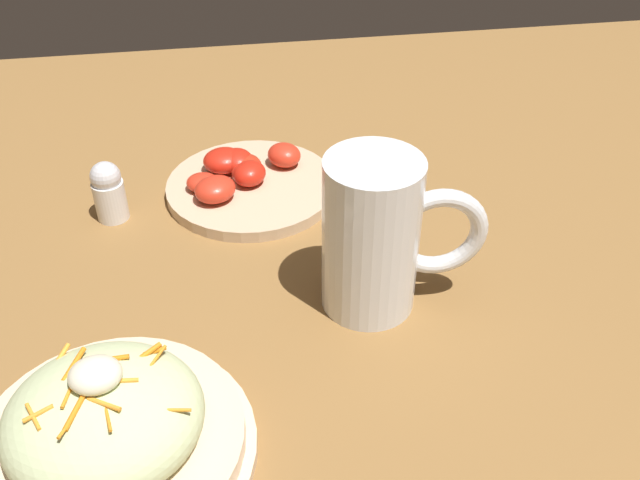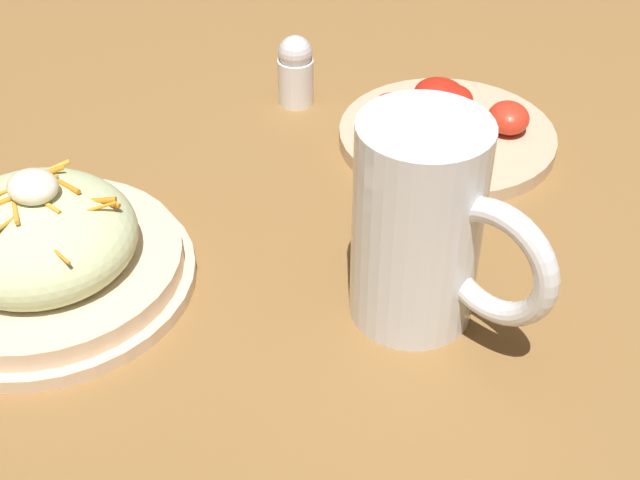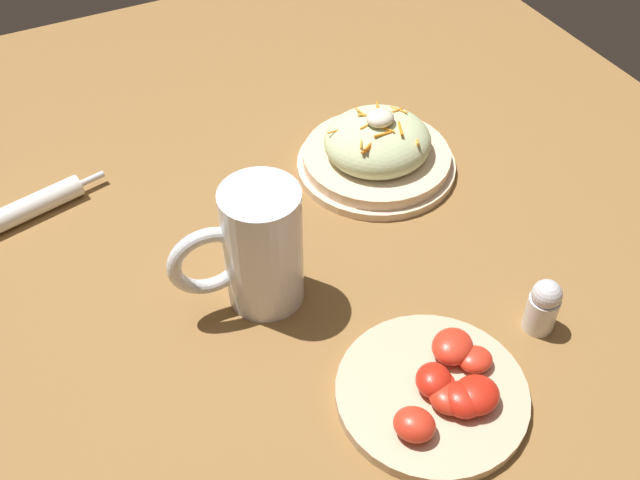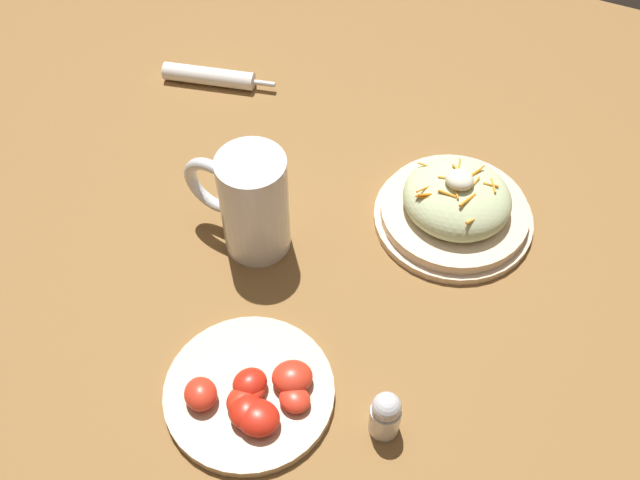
{
  "view_description": "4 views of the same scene",
  "coord_description": "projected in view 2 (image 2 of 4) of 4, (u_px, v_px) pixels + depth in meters",
  "views": [
    {
      "loc": [
        -0.12,
        -0.45,
        0.46
      ],
      "look_at": [
        -0.04,
        0.05,
        0.07
      ],
      "focal_mm": 39.2,
      "sensor_mm": 36.0,
      "label": 1
    },
    {
      "loc": [
        0.24,
        -0.37,
        0.44
      ],
      "look_at": [
        -0.06,
        0.02,
        0.05
      ],
      "focal_mm": 48.84,
      "sensor_mm": 36.0,
      "label": 2
    },
    {
      "loc": [
        0.21,
        0.6,
        0.67
      ],
      "look_at": [
        -0.06,
        0.04,
        0.06
      ],
      "focal_mm": 42.19,
      "sensor_mm": 36.0,
      "label": 3
    },
    {
      "loc": [
        -0.33,
        0.58,
        0.81
      ],
      "look_at": [
        -0.09,
        0.06,
        0.07
      ],
      "focal_mm": 41.96,
      "sensor_mm": 36.0,
      "label": 4
    }
  ],
  "objects": [
    {
      "name": "ground_plane",
      "position": [
        369.0,
        338.0,
        0.62
      ],
      "size": [
        1.43,
        1.43,
        0.0
      ],
      "primitive_type": "plane",
      "color": "olive"
    },
    {
      "name": "salad_plate",
      "position": [
        43.0,
        251.0,
        0.64
      ],
      "size": [
        0.22,
        0.22,
        0.1
      ],
      "color": "beige",
      "rests_on": "ground_plane"
    },
    {
      "name": "tomato_plate",
      "position": [
        445.0,
        126.0,
        0.81
      ],
      "size": [
        0.2,
        0.2,
        0.04
      ],
      "color": "#D1B28E",
      "rests_on": "ground_plane"
    },
    {
      "name": "beer_mug",
      "position": [
        421.0,
        235.0,
        0.6
      ],
      "size": [
        0.15,
        0.09,
        0.16
      ],
      "color": "white",
      "rests_on": "ground_plane"
    },
    {
      "name": "salt_shaker",
      "position": [
        296.0,
        70.0,
        0.86
      ],
      "size": [
        0.04,
        0.04,
        0.07
      ],
      "color": "white",
      "rests_on": "ground_plane"
    }
  ]
}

